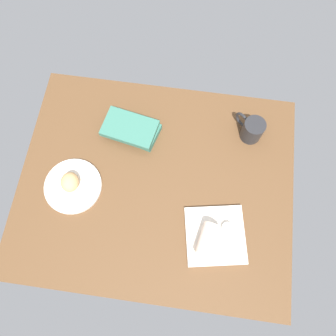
# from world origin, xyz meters

# --- Properties ---
(dining_table) EXTENTS (1.10, 0.90, 0.04)m
(dining_table) POSITION_xyz_m (0.00, 0.00, 0.02)
(dining_table) COLOR brown
(dining_table) RESTS_ON ground
(round_plate) EXTENTS (0.23, 0.23, 0.01)m
(round_plate) POSITION_xyz_m (0.32, 0.06, 0.05)
(round_plate) COLOR silver
(round_plate) RESTS_ON dining_table
(scone_pastry) EXTENTS (0.08, 0.09, 0.06)m
(scone_pastry) POSITION_xyz_m (0.33, 0.05, 0.09)
(scone_pastry) COLOR tan
(scone_pastry) RESTS_ON round_plate
(square_plate) EXTENTS (0.26, 0.26, 0.02)m
(square_plate) POSITION_xyz_m (-0.26, 0.18, 0.05)
(square_plate) COLOR silver
(square_plate) RESTS_ON dining_table
(sauce_cup) EXTENTS (0.05, 0.05, 0.02)m
(sauce_cup) POSITION_xyz_m (-0.30, 0.15, 0.07)
(sauce_cup) COLOR silver
(sauce_cup) RESTS_ON square_plate
(breakfast_wrap) EXTENTS (0.09, 0.13, 0.07)m
(breakfast_wrap) POSITION_xyz_m (-0.22, 0.20, 0.09)
(breakfast_wrap) COLOR beige
(breakfast_wrap) RESTS_ON square_plate
(book_stack) EXTENTS (0.25, 0.18, 0.06)m
(book_stack) POSITION_xyz_m (0.13, -0.21, 0.07)
(book_stack) COLOR #387260
(book_stack) RESTS_ON dining_table
(coffee_mug) EXTENTS (0.12, 0.11, 0.10)m
(coffee_mug) POSITION_xyz_m (-0.36, -0.27, 0.09)
(coffee_mug) COLOR #262628
(coffee_mug) RESTS_ON dining_table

